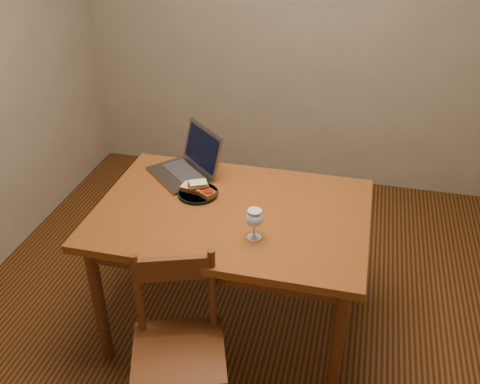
% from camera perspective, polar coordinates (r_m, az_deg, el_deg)
% --- Properties ---
extents(floor, '(3.20, 3.20, 0.02)m').
position_cam_1_polar(floor, '(3.11, 0.68, -12.59)').
color(floor, black).
rests_on(floor, ground).
extents(back_wall, '(3.20, 0.02, 2.60)m').
position_cam_1_polar(back_wall, '(3.91, 6.46, 18.76)').
color(back_wall, gray).
rests_on(back_wall, floor).
extents(table, '(1.30, 0.90, 0.74)m').
position_cam_1_polar(table, '(2.61, -0.87, -3.52)').
color(table, '#55260E').
rests_on(table, floor).
extents(chair, '(0.49, 0.48, 0.41)m').
position_cam_1_polar(chair, '(2.34, -6.63, -15.50)').
color(chair, '#421F0D').
rests_on(chair, floor).
extents(plate, '(0.20, 0.20, 0.02)m').
position_cam_1_polar(plate, '(2.68, -4.48, -0.17)').
color(plate, black).
rests_on(plate, table).
extents(sandwich_cheese, '(0.12, 0.08, 0.03)m').
position_cam_1_polar(sandwich_cheese, '(2.69, -5.12, 0.48)').
color(sandwich_cheese, '#381E0C').
rests_on(sandwich_cheese, plate).
extents(sandwich_tomato, '(0.13, 0.12, 0.04)m').
position_cam_1_polar(sandwich_tomato, '(2.65, -3.77, 0.10)').
color(sandwich_tomato, '#381E0C').
rests_on(sandwich_tomato, plate).
extents(sandwich_top, '(0.11, 0.10, 0.03)m').
position_cam_1_polar(sandwich_top, '(2.66, -4.49, 0.74)').
color(sandwich_top, '#381E0C').
rests_on(sandwich_top, plate).
extents(milk_glass, '(0.08, 0.08, 0.15)m').
position_cam_1_polar(milk_glass, '(2.34, 1.54, -3.46)').
color(milk_glass, white).
rests_on(milk_glass, table).
extents(laptop, '(0.45, 0.45, 0.24)m').
position_cam_1_polar(laptop, '(2.86, -5.34, 3.18)').
color(laptop, slate).
rests_on(laptop, table).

